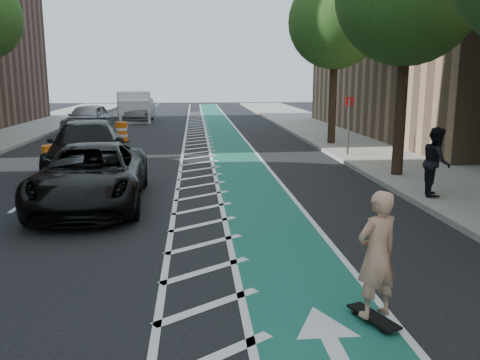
{
  "coord_description": "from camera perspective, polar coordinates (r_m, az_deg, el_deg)",
  "views": [
    {
      "loc": [
        1.35,
        -8.23,
        3.25
      ],
      "look_at": [
        2.29,
        2.37,
        1.1
      ],
      "focal_mm": 38.0,
      "sensor_mm": 36.0,
      "label": 1
    }
  ],
  "objects": [
    {
      "name": "skateboarder",
      "position": [
        6.95,
        15.12,
        -8.08
      ],
      "size": [
        0.73,
        0.61,
        1.72
      ],
      "primitive_type": "imported",
      "rotation": [
        0.0,
        0.0,
        3.5
      ],
      "color": "tan",
      "rests_on": "skateboard"
    },
    {
      "name": "barrel_a",
      "position": [
        18.1,
        -20.25,
        1.67
      ],
      "size": [
        0.63,
        0.63,
        0.86
      ],
      "color": "orange",
      "rests_on": "ground"
    },
    {
      "name": "barrel_b",
      "position": [
        18.62,
        -20.45,
        2.09
      ],
      "size": [
        0.72,
        0.72,
        0.98
      ],
      "color": "orange",
      "rests_on": "ground"
    },
    {
      "name": "suv_near",
      "position": [
        13.57,
        -16.36,
        0.51
      ],
      "size": [
        2.86,
        5.78,
        1.57
      ],
      "primitive_type": "imported",
      "rotation": [
        0.0,
        0.0,
        0.04
      ],
      "color": "black",
      "rests_on": "ground"
    },
    {
      "name": "box_truck",
      "position": [
        39.69,
        -11.86,
        7.97
      ],
      "size": [
        3.03,
        5.55,
        2.2
      ],
      "rotation": [
        0.0,
        0.0,
        0.14
      ],
      "color": "silver",
      "rests_on": "ground"
    },
    {
      "name": "barrel_c",
      "position": [
        26.76,
        -13.17,
        5.2
      ],
      "size": [
        0.75,
        0.75,
        1.02
      ],
      "color": "orange",
      "rests_on": "ground"
    },
    {
      "name": "buffer_strip",
      "position": [
        18.52,
        -4.54,
        1.3
      ],
      "size": [
        1.4,
        90.0,
        0.01
      ],
      "primitive_type": "cube",
      "color": "silver",
      "rests_on": "ground"
    },
    {
      "name": "bike_lane",
      "position": [
        18.59,
        0.09,
        1.38
      ],
      "size": [
        2.0,
        90.0,
        0.01
      ],
      "primitive_type": "cube",
      "color": "#1C635C",
      "rests_on": "ground"
    },
    {
      "name": "curb_right",
      "position": [
        19.36,
        12.12,
        1.75
      ],
      "size": [
        0.12,
        90.0,
        0.16
      ],
      "primitive_type": "cube",
      "color": "gray",
      "rests_on": "ground"
    },
    {
      "name": "suv_far",
      "position": [
        18.48,
        -16.78,
        3.55
      ],
      "size": [
        3.06,
        6.22,
        1.74
      ],
      "primitive_type": "imported",
      "rotation": [
        0.0,
        0.0,
        0.11
      ],
      "color": "black",
      "rests_on": "ground"
    },
    {
      "name": "tree_r_d",
      "position": [
        25.22,
        10.46,
        16.99
      ],
      "size": [
        4.2,
        4.2,
        7.9
      ],
      "color": "#382619",
      "rests_on": "ground"
    },
    {
      "name": "sidewalk_right",
      "position": [
        20.22,
        18.77,
        1.79
      ],
      "size": [
        5.0,
        90.0,
        0.15
      ],
      "primitive_type": "cube",
      "color": "gray",
      "rests_on": "ground"
    },
    {
      "name": "sign_post",
      "position": [
        21.26,
        12.11,
        6.06
      ],
      "size": [
        0.35,
        0.08,
        2.47
      ],
      "color": "#4C4C4C",
      "rests_on": "ground"
    },
    {
      "name": "pedestrian",
      "position": [
        14.4,
        21.16,
        1.94
      ],
      "size": [
        0.95,
        1.07,
        1.83
      ],
      "primitive_type": "imported",
      "rotation": [
        0.0,
        0.0,
        1.23
      ],
      "color": "black",
      "rests_on": "sidewalk_right"
    },
    {
      "name": "skateboard",
      "position": [
        7.29,
        14.74,
        -14.64
      ],
      "size": [
        0.52,
        0.88,
        0.11
      ],
      "rotation": [
        0.0,
        0.0,
        0.36
      ],
      "color": "black",
      "rests_on": "ground"
    },
    {
      "name": "ground",
      "position": [
        8.95,
        -13.62,
        -10.21
      ],
      "size": [
        120.0,
        120.0,
        0.0
      ],
      "primitive_type": "plane",
      "color": "black",
      "rests_on": "ground"
    },
    {
      "name": "car_silver",
      "position": [
        32.32,
        -16.7,
        6.7
      ],
      "size": [
        2.65,
        5.21,
        1.7
      ],
      "primitive_type": "imported",
      "rotation": [
        0.0,
        0.0,
        -0.13
      ],
      "color": "#A1A1A6",
      "rests_on": "ground"
    },
    {
      "name": "car_grey",
      "position": [
        39.23,
        -11.24,
        7.73
      ],
      "size": [
        1.92,
        5.26,
        1.72
      ],
      "primitive_type": "imported",
      "rotation": [
        0.0,
        0.0,
        -0.02
      ],
      "color": "#57565B",
      "rests_on": "ground"
    }
  ]
}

